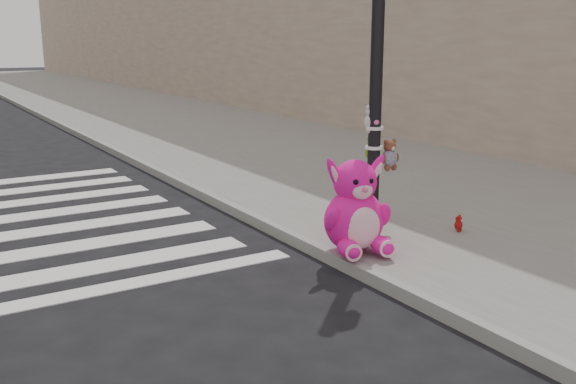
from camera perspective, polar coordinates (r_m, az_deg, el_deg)
ground at (r=5.78m, az=-1.82°, el=-12.57°), size 120.00×120.00×0.00m
sidewalk_near at (r=16.56m, az=-3.94°, el=4.82°), size 7.00×80.00×0.14m
curb_edge at (r=15.29m, az=-15.49°, el=3.65°), size 0.12×80.00×0.15m
signal_pole at (r=8.21m, az=7.79°, el=8.09°), size 0.69×0.49×4.00m
pink_bunny at (r=7.37m, az=6.02°, el=-1.82°), size 0.85×0.95×1.14m
red_teddy at (r=8.47m, az=14.91°, el=-2.71°), size 0.18×0.15×0.21m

